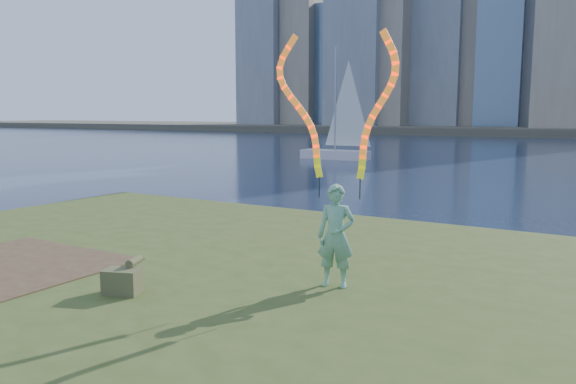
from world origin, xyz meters
The scene contains 6 objects.
ground centered at (0.00, 0.00, 0.00)m, with size 320.00×320.00×0.00m, color #18243C.
grassy_knoll centered at (0.00, -2.30, 0.34)m, with size 20.00×18.00×0.80m.
dirt_patch centered at (-2.20, -3.20, 0.81)m, with size 3.20×3.00×0.02m, color #47331E.
woman_with_ribbons centered at (2.82, -1.35, 2.25)m, with size 1.94×0.57×3.87m.
canvas_bag centered at (0.47, -3.16, 0.99)m, with size 0.56×0.63×0.46m.
sailboat centered at (-11.41, 28.27, 1.38)m, with size 5.31×1.73×8.03m.
Camera 1 is at (6.21, -8.39, 3.24)m, focal length 35.00 mm.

